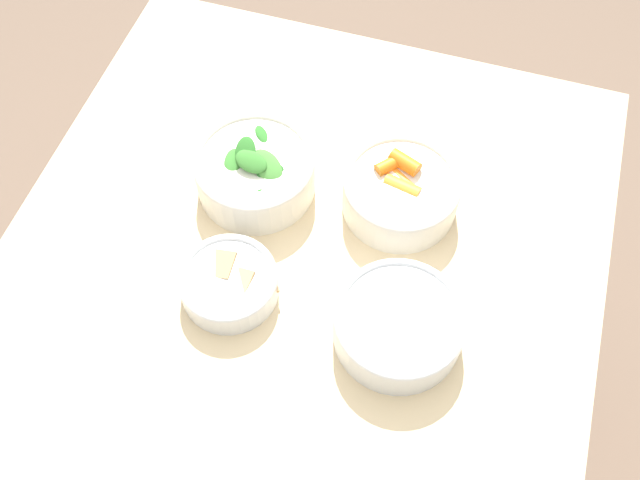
% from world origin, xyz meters
% --- Properties ---
extents(ground_plane, '(10.00, 10.00, 0.00)m').
position_xyz_m(ground_plane, '(0.00, 0.00, 0.00)').
color(ground_plane, brown).
extents(dining_table, '(0.98, 0.81, 0.77)m').
position_xyz_m(dining_table, '(0.00, 0.00, 0.63)').
color(dining_table, beige).
rests_on(dining_table, ground_plane).
extents(bowl_carrots, '(0.16, 0.16, 0.07)m').
position_xyz_m(bowl_carrots, '(-0.18, 0.11, 0.81)').
color(bowl_carrots, silver).
rests_on(bowl_carrots, dining_table).
extents(bowl_greens, '(0.17, 0.17, 0.09)m').
position_xyz_m(bowl_greens, '(-0.15, -0.10, 0.81)').
color(bowl_greens, silver).
rests_on(bowl_greens, dining_table).
extents(bowl_beans_hotdog, '(0.16, 0.16, 0.06)m').
position_xyz_m(bowl_beans_hotdog, '(0.01, 0.15, 0.80)').
color(bowl_beans_hotdog, silver).
rests_on(bowl_beans_hotdog, dining_table).
extents(bowl_cookies, '(0.13, 0.13, 0.04)m').
position_xyz_m(bowl_cookies, '(0.02, -0.07, 0.80)').
color(bowl_cookies, silver).
rests_on(bowl_cookies, dining_table).
extents(ruler, '(0.30, 0.08, 0.00)m').
position_xyz_m(ruler, '(0.03, 0.33, 0.77)').
color(ruler, silver).
rests_on(ruler, dining_table).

